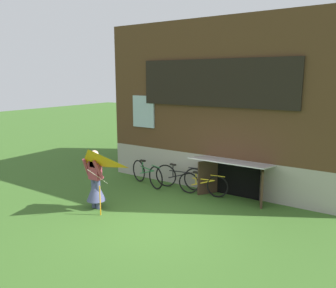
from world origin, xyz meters
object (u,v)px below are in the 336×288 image
object	(u,v)px
kite	(89,168)
bicycle_yellow	(203,184)
bicycle_black	(180,177)
person	(96,184)
bicycle_green	(147,174)

from	to	relation	value
kite	bicycle_yellow	xyz separation A→B (m)	(1.55, 3.16, -1.00)
kite	bicycle_black	world-z (taller)	kite
person	bicycle_green	distance (m)	2.44
bicycle_yellow	bicycle_black	size ratio (longest dim) A/B	0.90
person	bicycle_black	size ratio (longest dim) A/B	0.94
bicycle_black	kite	bearing A→B (deg)	-109.41
bicycle_green	kite	bearing A→B (deg)	-61.05
bicycle_yellow	person	bearing A→B (deg)	-137.60
bicycle_yellow	bicycle_black	bearing A→B (deg)	159.49
kite	bicycle_green	size ratio (longest dim) A/B	0.99
bicycle_yellow	bicycle_green	size ratio (longest dim) A/B	0.92
person	kite	distance (m)	0.98
kite	bicycle_green	bearing A→B (deg)	99.12
bicycle_green	person	bearing A→B (deg)	-68.48
bicycle_yellow	bicycle_green	xyz separation A→B (m)	(-2.04, -0.14, 0.04)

